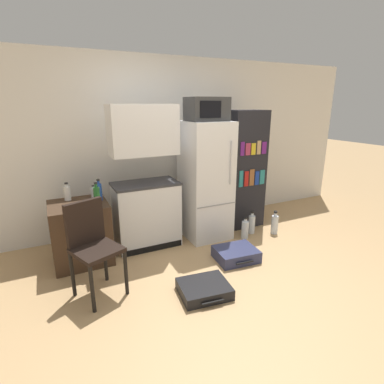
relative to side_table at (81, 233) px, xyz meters
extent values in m
plane|color=tan|center=(1.34, -1.30, -0.36)|extent=(24.00, 24.00, 0.00)
cube|color=white|center=(1.54, 0.70, 0.87)|extent=(6.40, 0.10, 2.47)
cube|color=#422D1E|center=(0.00, 0.00, 0.00)|extent=(0.65, 0.61, 0.73)
cube|color=white|center=(0.84, 0.07, 0.05)|extent=(0.81, 0.46, 0.83)
cube|color=#333338|center=(0.84, 0.07, 0.48)|extent=(0.83, 0.47, 0.03)
cube|color=white|center=(0.84, 0.07, 1.16)|extent=(0.81, 0.39, 0.60)
cube|color=black|center=(0.84, -0.16, -0.32)|extent=(0.78, 0.01, 0.08)
cube|color=white|center=(1.67, 0.00, 0.44)|extent=(0.59, 0.61, 1.61)
cube|color=gray|center=(1.67, -0.31, 0.18)|extent=(0.57, 0.01, 0.01)
cylinder|color=silver|center=(1.86, -0.32, 0.73)|extent=(0.02, 0.02, 0.56)
cube|color=#333333|center=(1.67, 0.00, 1.39)|extent=(0.51, 0.37, 0.30)
cube|color=black|center=(1.62, -0.19, 1.39)|extent=(0.29, 0.01, 0.20)
cube|color=black|center=(2.38, 0.11, 0.51)|extent=(0.56, 0.39, 1.74)
cube|color=teal|center=(2.20, -0.09, 0.43)|extent=(0.06, 0.01, 0.24)
cube|color=red|center=(2.29, -0.09, 0.42)|extent=(0.07, 0.01, 0.22)
cube|color=brown|center=(2.38, -0.09, 0.43)|extent=(0.08, 0.01, 0.24)
cube|color=#193899|center=(2.48, -0.09, 0.41)|extent=(0.07, 0.01, 0.20)
cube|color=teal|center=(2.57, -0.09, 0.42)|extent=(0.08, 0.01, 0.21)
cube|color=#661E75|center=(2.20, -0.09, 0.86)|extent=(0.06, 0.01, 0.19)
cube|color=#A33351|center=(2.29, -0.09, 0.85)|extent=(0.08, 0.01, 0.17)
cube|color=gold|center=(2.38, -0.09, 0.85)|extent=(0.07, 0.01, 0.16)
cube|color=tan|center=(2.48, -0.09, 0.86)|extent=(0.06, 0.01, 0.19)
cube|color=#661E75|center=(2.57, -0.09, 0.85)|extent=(0.08, 0.01, 0.17)
cylinder|color=#1E6028|center=(0.19, -0.21, 0.47)|extent=(0.07, 0.07, 0.22)
cylinder|color=#1E6028|center=(0.19, -0.21, 0.60)|extent=(0.03, 0.03, 0.04)
cylinder|color=black|center=(0.19, -0.21, 0.64)|extent=(0.04, 0.04, 0.02)
cylinder|color=white|center=(-0.09, 0.18, 0.45)|extent=(0.08, 0.08, 0.17)
cylinder|color=white|center=(-0.09, 0.18, 0.55)|extent=(0.03, 0.03, 0.03)
cylinder|color=black|center=(-0.09, 0.18, 0.57)|extent=(0.04, 0.04, 0.02)
cylinder|color=silver|center=(0.21, 0.16, 0.42)|extent=(0.06, 0.06, 0.12)
cylinder|color=silver|center=(0.21, 0.16, 0.49)|extent=(0.03, 0.03, 0.02)
cylinder|color=black|center=(0.21, 0.16, 0.51)|extent=(0.03, 0.03, 0.01)
cylinder|color=#1E47A3|center=(0.25, 0.01, 0.46)|extent=(0.07, 0.07, 0.20)
cylinder|color=#1E47A3|center=(0.25, 0.01, 0.58)|extent=(0.03, 0.03, 0.04)
cylinder|color=black|center=(0.25, 0.01, 0.61)|extent=(0.04, 0.04, 0.02)
cylinder|color=black|center=(-0.03, -1.03, -0.13)|extent=(0.04, 0.04, 0.47)
cylinder|color=black|center=(0.31, -0.90, -0.13)|extent=(0.04, 0.04, 0.47)
cylinder|color=black|center=(-0.17, -0.69, -0.13)|extent=(0.04, 0.04, 0.47)
cylinder|color=black|center=(0.17, -0.56, -0.13)|extent=(0.04, 0.04, 0.47)
cube|color=black|center=(0.07, -0.79, 0.12)|extent=(0.52, 0.52, 0.04)
cube|color=black|center=(0.00, -0.63, 0.36)|extent=(0.37, 0.19, 0.43)
cube|color=black|center=(0.99, -1.23, -0.31)|extent=(0.53, 0.46, 0.11)
cylinder|color=black|center=(0.97, -1.45, -0.31)|extent=(0.22, 0.05, 0.02)
cube|color=navy|center=(1.67, -0.80, -0.29)|extent=(0.53, 0.44, 0.14)
cylinder|color=black|center=(1.65, -1.01, -0.29)|extent=(0.22, 0.04, 0.02)
cylinder|color=silver|center=(2.31, -0.24, -0.23)|extent=(0.10, 0.10, 0.26)
cylinder|color=silver|center=(2.31, -0.24, -0.07)|extent=(0.04, 0.04, 0.05)
cylinder|color=black|center=(2.31, -0.24, -0.04)|extent=(0.05, 0.05, 0.03)
cylinder|color=silver|center=(2.61, -0.40, -0.23)|extent=(0.10, 0.10, 0.27)
cylinder|color=silver|center=(2.61, -0.40, -0.07)|extent=(0.04, 0.04, 0.05)
cylinder|color=black|center=(2.61, -0.40, -0.03)|extent=(0.05, 0.05, 0.03)
cylinder|color=silver|center=(2.12, -0.34, -0.24)|extent=(0.10, 0.10, 0.25)
cylinder|color=silver|center=(2.12, -0.34, -0.09)|extent=(0.04, 0.04, 0.04)
cylinder|color=black|center=(2.12, -0.34, -0.06)|extent=(0.05, 0.05, 0.03)
camera|label=1|loc=(-0.24, -3.50, 1.47)|focal=28.00mm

